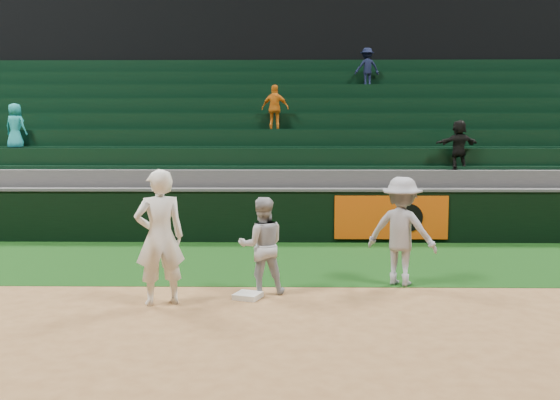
% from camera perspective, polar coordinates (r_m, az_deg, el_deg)
% --- Properties ---
extents(ground, '(70.00, 70.00, 0.00)m').
position_cam_1_polar(ground, '(9.57, -3.18, -9.29)').
color(ground, brown).
rests_on(ground, ground).
extents(foul_grass, '(36.00, 4.20, 0.01)m').
position_cam_1_polar(foul_grass, '(12.48, -2.20, -5.57)').
color(foul_grass, black).
rests_on(foul_grass, ground).
extents(upper_deck, '(40.00, 12.00, 12.00)m').
position_cam_1_polar(upper_deck, '(26.87, -0.55, 13.65)').
color(upper_deck, black).
rests_on(upper_deck, ground).
extents(first_base, '(0.48, 0.48, 0.08)m').
position_cam_1_polar(first_base, '(9.75, -2.96, -8.73)').
color(first_base, white).
rests_on(first_base, ground).
extents(first_baseman, '(0.86, 0.72, 2.02)m').
position_cam_1_polar(first_baseman, '(9.40, -10.94, -3.37)').
color(first_baseman, white).
rests_on(first_baseman, ground).
extents(baserunner, '(0.84, 0.70, 1.54)m').
position_cam_1_polar(baserunner, '(9.88, -1.67, -4.19)').
color(baserunner, '#A2A5AD').
rests_on(baserunner, ground).
extents(base_coach, '(1.34, 1.11, 1.81)m').
position_cam_1_polar(base_coach, '(10.59, 11.06, -2.82)').
color(base_coach, '#9496A0').
rests_on(base_coach, foul_grass).
extents(field_wall, '(36.00, 0.45, 1.25)m').
position_cam_1_polar(field_wall, '(14.53, -1.64, -1.35)').
color(field_wall, black).
rests_on(field_wall, ground).
extents(stadium_seating, '(36.00, 5.95, 5.17)m').
position_cam_1_polar(stadium_seating, '(18.20, -1.21, 3.58)').
color(stadium_seating, '#3E3E41').
rests_on(stadium_seating, ground).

